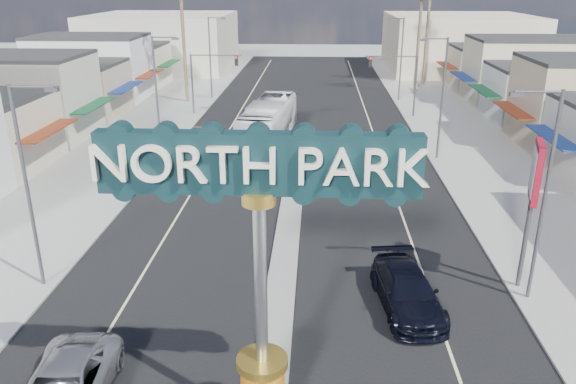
# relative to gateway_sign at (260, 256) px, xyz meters

# --- Properties ---
(ground) EXTENTS (160.00, 160.00, 0.00)m
(ground) POSITION_rel_gateway_sign_xyz_m (0.00, 28.02, -5.93)
(ground) COLOR gray
(ground) RESTS_ON ground
(road) EXTENTS (20.00, 120.00, 0.01)m
(road) POSITION_rel_gateway_sign_xyz_m (0.00, 28.02, -5.92)
(road) COLOR black
(road) RESTS_ON ground
(median_island) EXTENTS (1.30, 30.00, 0.16)m
(median_island) POSITION_rel_gateway_sign_xyz_m (0.00, 12.02, -5.85)
(median_island) COLOR gray
(median_island) RESTS_ON ground
(sidewalk_left) EXTENTS (8.00, 120.00, 0.12)m
(sidewalk_left) POSITION_rel_gateway_sign_xyz_m (-14.00, 28.02, -5.87)
(sidewalk_left) COLOR gray
(sidewalk_left) RESTS_ON ground
(sidewalk_right) EXTENTS (8.00, 120.00, 0.12)m
(sidewalk_right) POSITION_rel_gateway_sign_xyz_m (14.00, 28.02, -5.87)
(sidewalk_right) COLOR gray
(sidewalk_right) RESTS_ON ground
(storefront_row_left) EXTENTS (12.00, 42.00, 6.00)m
(storefront_row_left) POSITION_rel_gateway_sign_xyz_m (-24.00, 41.02, -2.93)
(storefront_row_left) COLOR beige
(storefront_row_left) RESTS_ON ground
(storefront_row_right) EXTENTS (12.00, 42.00, 6.00)m
(storefront_row_right) POSITION_rel_gateway_sign_xyz_m (24.00, 41.02, -2.93)
(storefront_row_right) COLOR #B7B29E
(storefront_row_right) RESTS_ON ground
(backdrop_far_left) EXTENTS (20.00, 20.00, 8.00)m
(backdrop_far_left) POSITION_rel_gateway_sign_xyz_m (-22.00, 73.02, -1.93)
(backdrop_far_left) COLOR #B7B29E
(backdrop_far_left) RESTS_ON ground
(backdrop_far_right) EXTENTS (20.00, 20.00, 8.00)m
(backdrop_far_right) POSITION_rel_gateway_sign_xyz_m (22.00, 73.02, -1.93)
(backdrop_far_right) COLOR beige
(backdrop_far_right) RESTS_ON ground
(gateway_sign) EXTENTS (8.20, 1.50, 9.15)m
(gateway_sign) POSITION_rel_gateway_sign_xyz_m (0.00, 0.00, 0.00)
(gateway_sign) COLOR #D94710
(gateway_sign) RESTS_ON median_island
(traffic_signal_left) EXTENTS (5.09, 0.45, 6.00)m
(traffic_signal_left) POSITION_rel_gateway_sign_xyz_m (-9.18, 42.02, -1.65)
(traffic_signal_left) COLOR #47474C
(traffic_signal_left) RESTS_ON ground
(traffic_signal_right) EXTENTS (5.09, 0.45, 6.00)m
(traffic_signal_right) POSITION_rel_gateway_sign_xyz_m (9.18, 42.02, -1.65)
(traffic_signal_right) COLOR #47474C
(traffic_signal_right) RESTS_ON ground
(streetlight_l_near) EXTENTS (2.03, 0.22, 9.00)m
(streetlight_l_near) POSITION_rel_gateway_sign_xyz_m (-10.43, 8.02, -0.86)
(streetlight_l_near) COLOR #47474C
(streetlight_l_near) RESTS_ON ground
(streetlight_l_mid) EXTENTS (2.03, 0.22, 9.00)m
(streetlight_l_mid) POSITION_rel_gateway_sign_xyz_m (-10.43, 28.02, -0.86)
(streetlight_l_mid) COLOR #47474C
(streetlight_l_mid) RESTS_ON ground
(streetlight_l_far) EXTENTS (2.03, 0.22, 9.00)m
(streetlight_l_far) POSITION_rel_gateway_sign_xyz_m (-10.43, 50.02, -0.86)
(streetlight_l_far) COLOR #47474C
(streetlight_l_far) RESTS_ON ground
(streetlight_r_near) EXTENTS (2.03, 0.22, 9.00)m
(streetlight_r_near) POSITION_rel_gateway_sign_xyz_m (10.43, 8.02, -0.86)
(streetlight_r_near) COLOR #47474C
(streetlight_r_near) RESTS_ON ground
(streetlight_r_mid) EXTENTS (2.03, 0.22, 9.00)m
(streetlight_r_mid) POSITION_rel_gateway_sign_xyz_m (10.43, 28.02, -0.86)
(streetlight_r_mid) COLOR #47474C
(streetlight_r_mid) RESTS_ON ground
(streetlight_r_far) EXTENTS (2.03, 0.22, 9.00)m
(streetlight_r_far) POSITION_rel_gateway_sign_xyz_m (10.43, 50.02, -0.86)
(streetlight_r_far) COLOR #47474C
(streetlight_r_far) RESTS_ON ground
(palm_right_mid) EXTENTS (2.60, 2.60, 12.10)m
(palm_right_mid) POSITION_rel_gateway_sign_xyz_m (13.00, 54.02, 4.67)
(palm_right_mid) COLOR brown
(palm_right_mid) RESTS_ON ground
(suv_right) EXTENTS (2.94, 5.75, 1.60)m
(suv_right) POSITION_rel_gateway_sign_xyz_m (5.30, 7.07, -5.13)
(suv_right) COLOR black
(suv_right) RESTS_ON ground
(car_parked_left) EXTENTS (2.09, 4.50, 1.49)m
(car_parked_left) POSITION_rel_gateway_sign_xyz_m (-8.27, 30.85, -5.18)
(car_parked_left) COLOR slate
(car_parked_left) RESTS_ON ground
(city_bus) EXTENTS (4.24, 12.84, 3.51)m
(city_bus) POSITION_rel_gateway_sign_xyz_m (-2.58, 31.94, -4.17)
(city_bus) COLOR white
(city_bus) RESTS_ON ground
(bank_pylon_sign) EXTENTS (0.81, 2.04, 6.55)m
(bank_pylon_sign) POSITION_rel_gateway_sign_xyz_m (10.49, 8.98, -0.86)
(bank_pylon_sign) COLOR #47474C
(bank_pylon_sign) RESTS_ON sidewalk_right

